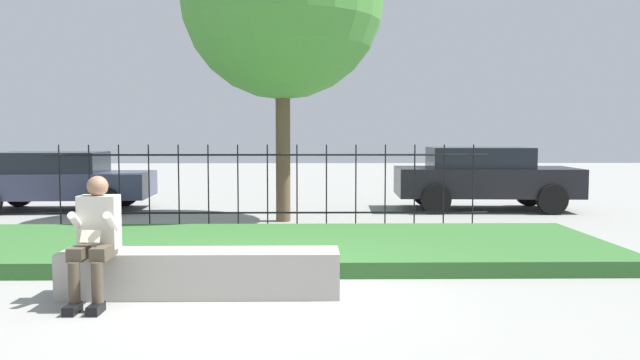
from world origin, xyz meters
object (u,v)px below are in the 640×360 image
(stone_bench, at_px, (201,275))
(person_seated_reader, at_px, (96,234))
(car_parked_left, at_px, (58,179))
(car_parked_right, at_px, (483,177))

(stone_bench, distance_m, person_seated_reader, 1.15)
(stone_bench, height_order, car_parked_left, car_parked_left)
(stone_bench, relative_size, car_parked_right, 0.72)
(stone_bench, xyz_separation_m, person_seated_reader, (-0.99, -0.29, 0.49))
(stone_bench, xyz_separation_m, car_parked_right, (5.05, 7.40, 0.53))
(person_seated_reader, bearing_deg, car_parked_right, 51.83)
(stone_bench, bearing_deg, car_parked_left, 120.99)
(car_parked_left, bearing_deg, stone_bench, -61.89)
(car_parked_right, bearing_deg, stone_bench, -121.80)
(stone_bench, height_order, car_parked_right, car_parked_right)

